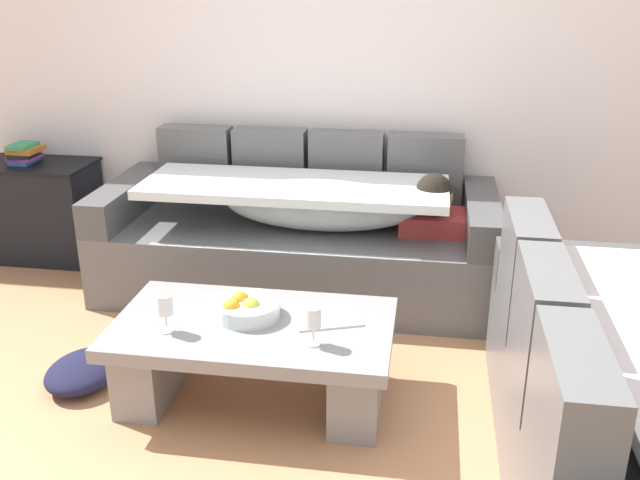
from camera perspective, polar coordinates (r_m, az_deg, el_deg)
The scene contains 12 objects.
ground_plane at distance 2.86m, azimuth -3.25°, elevation -17.88°, with size 14.00×14.00×0.00m, color #B27952.
back_wall at distance 4.37m, azimuth 2.48°, elevation 15.24°, with size 9.00×0.10×2.70m, color white.
couch_along_wall at distance 4.12m, azimuth -1.35°, elevation 0.30°, with size 2.26×0.92×0.88m.
couch_near_window at distance 2.75m, azimuth 24.46°, elevation -13.17°, with size 0.92×1.96×0.88m.
coffee_table at distance 3.12m, azimuth -5.36°, elevation -8.94°, with size 1.20×0.68×0.38m.
fruit_bowl at distance 3.08m, azimuth -5.98°, elevation -5.51°, with size 0.28×0.28×0.10m.
wine_glass_near_left at distance 2.99m, azimuth -12.44°, elevation -5.25°, with size 0.07×0.07×0.17m.
wine_glass_near_right at distance 2.82m, azimuth -0.56°, elevation -6.37°, with size 0.07×0.07×0.17m.
open_magazine at distance 3.07m, azimuth 0.53°, elevation -6.26°, with size 0.28×0.21×0.01m, color white.
side_cabinet at distance 4.95m, azimuth -21.64°, elevation 2.23°, with size 0.72×0.44×0.64m.
book_stack_on_cabinet at distance 4.88m, azimuth -22.78°, elevation 6.51°, with size 0.19×0.23×0.12m.
crumpled_garment at distance 3.49m, azimuth -18.61°, elevation -10.01°, with size 0.40×0.32×0.12m, color #191933.
Camera 1 is at (0.50, -2.16, 1.80)m, focal length 39.57 mm.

